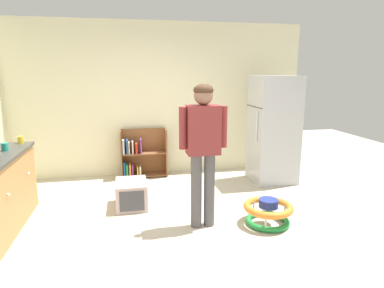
{
  "coord_description": "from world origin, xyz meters",
  "views": [
    {
      "loc": [
        -0.62,
        -3.63,
        1.83
      ],
      "look_at": [
        0.16,
        0.3,
        0.96
      ],
      "focal_mm": 30.97,
      "sensor_mm": 36.0,
      "label": 1
    }
  ],
  "objects": [
    {
      "name": "ground_plane",
      "position": [
        0.0,
        0.0,
        0.0
      ],
      "size": [
        12.0,
        12.0,
        0.0
      ],
      "primitive_type": "plane",
      "color": "beige",
      "rests_on": "ground"
    },
    {
      "name": "back_wall",
      "position": [
        0.0,
        2.33,
        1.35
      ],
      "size": [
        5.2,
        0.06,
        2.7
      ],
      "primitive_type": "cube",
      "color": "beige",
      "rests_on": "ground"
    },
    {
      "name": "refrigerator",
      "position": [
        1.79,
        1.47,
        0.89
      ],
      "size": [
        0.73,
        0.68,
        1.78
      ],
      "color": "#B7BABF",
      "rests_on": "ground"
    },
    {
      "name": "bookshelf",
      "position": [
        -0.41,
        2.14,
        0.38
      ],
      "size": [
        0.8,
        0.28,
        0.85
      ],
      "color": "brown",
      "rests_on": "ground"
    },
    {
      "name": "standing_person",
      "position": [
        0.24,
        0.01,
        1.04
      ],
      "size": [
        0.57,
        0.23,
        1.71
      ],
      "color": "#565358",
      "rests_on": "ground"
    },
    {
      "name": "baby_walker",
      "position": [
        1.03,
        -0.1,
        0.16
      ],
      "size": [
        0.6,
        0.6,
        0.32
      ],
      "color": "green",
      "rests_on": "ground"
    },
    {
      "name": "pet_carrier",
      "position": [
        -0.6,
        0.78,
        0.18
      ],
      "size": [
        0.42,
        0.55,
        0.36
      ],
      "color": "beige",
      "rests_on": "ground"
    },
    {
      "name": "yellow_cup",
      "position": [
        -2.02,
        1.06,
        0.95
      ],
      "size": [
        0.08,
        0.08,
        0.09
      ],
      "primitive_type": "cylinder",
      "color": "yellow",
      "rests_on": "kitchen_counter"
    },
    {
      "name": "teal_cup",
      "position": [
        -2.08,
        0.64,
        0.95
      ],
      "size": [
        0.08,
        0.08,
        0.09
      ],
      "primitive_type": "cylinder",
      "color": "teal",
      "rests_on": "kitchen_counter"
    }
  ]
}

